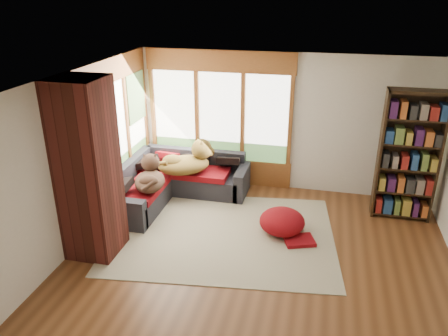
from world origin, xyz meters
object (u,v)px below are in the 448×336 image
at_px(brick_chimney, 88,170).
at_px(pouf, 282,221).
at_px(dog_tan, 188,156).
at_px(dog_brindle, 150,172).
at_px(bookshelf, 408,157).
at_px(sectional_sofa, 171,179).
at_px(area_rug, 223,234).

bearing_deg(brick_chimney, pouf, 23.20).
height_order(pouf, dog_tan, dog_tan).
distance_m(pouf, dog_brindle, 2.36).
bearing_deg(dog_brindle, bookshelf, -96.21).
relative_size(sectional_sofa, area_rug, 0.63).
distance_m(bookshelf, pouf, 2.33).
xyz_separation_m(sectional_sofa, area_rug, (1.28, -1.19, -0.30)).
relative_size(sectional_sofa, dog_brindle, 2.39).
bearing_deg(area_rug, pouf, 16.52).
xyz_separation_m(pouf, dog_tan, (-1.84, 0.90, 0.60)).
distance_m(sectional_sofa, dog_brindle, 0.88).
height_order(bookshelf, dog_tan, bookshelf).
xyz_separation_m(area_rug, bookshelf, (2.81, 1.27, 1.09)).
bearing_deg(brick_chimney, dog_tan, 68.47).
bearing_deg(sectional_sofa, dog_brindle, -100.47).
height_order(bookshelf, pouf, bookshelf).
distance_m(sectional_sofa, dog_tan, 0.62).
height_order(brick_chimney, pouf, brick_chimney).
relative_size(area_rug, dog_brindle, 3.80).
relative_size(pouf, dog_brindle, 0.79).
xyz_separation_m(bookshelf, pouf, (-1.90, -1.00, -0.89)).
bearing_deg(dog_brindle, area_rug, -125.08).
distance_m(area_rug, dog_tan, 1.70).
bearing_deg(sectional_sofa, area_rug, -45.98).
height_order(bookshelf, dog_brindle, bookshelf).
relative_size(brick_chimney, area_rug, 0.75).
bearing_deg(area_rug, dog_brindle, 162.34).
xyz_separation_m(brick_chimney, dog_brindle, (0.35, 1.30, -0.54)).
bearing_deg(dog_brindle, sectional_sofa, -24.65).
distance_m(area_rug, dog_brindle, 1.63).
bearing_deg(dog_tan, sectional_sofa, 146.60).
bearing_deg(brick_chimney, sectional_sofa, 77.71).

